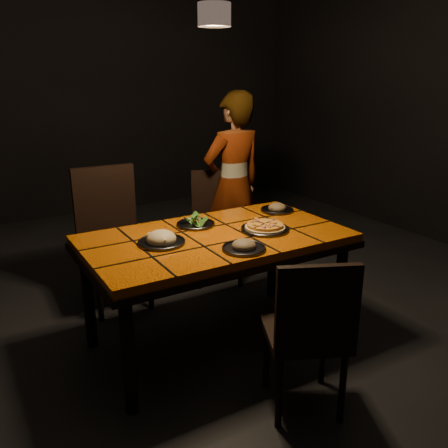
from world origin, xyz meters
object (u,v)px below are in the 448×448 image
diner (233,186)px  plate_pasta (161,240)px  dining_table (216,247)px  chair_far_right (217,218)px  plate_pizza (265,228)px  chair_near (310,328)px  chair_far_left (111,227)px

diner → plate_pasta: diner is taller
dining_table → plate_pasta: bearing=176.7°
chair_far_right → plate_pasta: size_ratio=3.29×
dining_table → plate_pizza: plate_pizza is taller
chair_far_right → plate_pizza: bearing=-78.5°
chair_near → plate_pizza: size_ratio=2.71×
chair_near → chair_far_left: size_ratio=0.85×
diner → dining_table: bearing=49.1°
dining_table → chair_far_left: chair_far_left is taller
dining_table → chair_far_left: size_ratio=1.56×
diner → plate_pizza: (-0.40, -1.02, -0.02)m
chair_far_left → plate_pizza: bearing=-54.5°
chair_near → plate_pasta: size_ratio=3.15×
diner → plate_pizza: size_ratio=4.84×
chair_far_right → diner: bearing=24.2°
dining_table → chair_far_left: 1.02m
diner → plate_pasta: size_ratio=5.63×
chair_far_left → plate_pizza: 1.25m
dining_table → chair_far_right: size_ratio=1.76×
dining_table → chair_far_left: (-0.37, 0.94, -0.08)m
chair_far_left → plate_pizza: (0.68, -1.03, 0.17)m
chair_far_left → diner: size_ratio=0.66×
chair_near → plate_pasta: (-0.40, 0.87, 0.27)m
plate_pizza → chair_far_left: bearing=123.6°
dining_table → diner: size_ratio=1.03×
dining_table → plate_pasta: (-0.35, 0.02, 0.10)m
plate_pasta → plate_pizza: bearing=-9.1°
chair_far_left → chair_near: bearing=-74.7°
chair_far_left → chair_far_right: chair_far_left is taller
plate_pizza → chair_far_right: bearing=77.2°
chair_near → diner: diner is taller
dining_table → chair_far_right: (0.54, 0.94, -0.15)m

